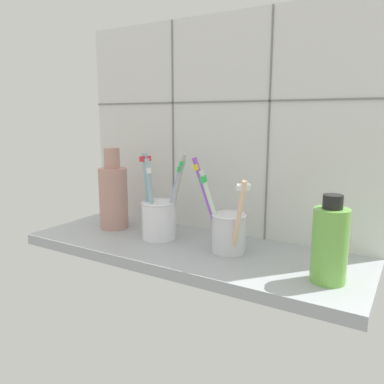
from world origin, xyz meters
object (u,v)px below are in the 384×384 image
Objects in this scene: ceramic_vase at (113,195)px; soap_bottle at (330,243)px; toothbrush_cup_right at (227,229)px; toothbrush_cup_left at (159,215)px.

soap_bottle is at bearing -6.13° from ceramic_vase.
ceramic_vase reaches higher than soap_bottle.
toothbrush_cup_right is 27.82cm from ceramic_vase.
toothbrush_cup_right is at bearing -1.23° from toothbrush_cup_left.
toothbrush_cup_right is 0.98× the size of ceramic_vase.
toothbrush_cup_left is 15.02cm from toothbrush_cup_right.
toothbrush_cup_right is 1.30× the size of soap_bottle.
toothbrush_cup_left is at bearing -4.06° from ceramic_vase.
toothbrush_cup_left reaches higher than soap_bottle.
soap_bottle is (18.03, -3.68, 1.60)cm from toothbrush_cup_right.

